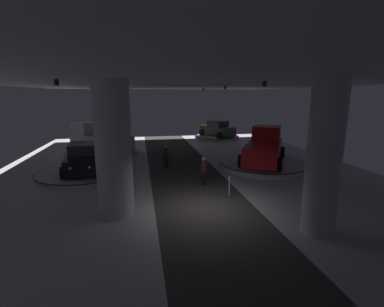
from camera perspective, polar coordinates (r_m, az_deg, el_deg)
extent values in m
cube|color=#B2B2B7|center=(12.52, 2.75, -11.22)|extent=(24.00, 44.00, 0.05)
cube|color=#383330|center=(12.51, 2.75, -11.10)|extent=(4.40, 44.00, 0.01)
cube|color=silver|center=(11.53, 3.03, 15.17)|extent=(24.00, 44.00, 0.10)
cylinder|color=black|center=(11.30, -25.90, 12.92)|extent=(0.16, 0.16, 0.22)
cylinder|color=black|center=(17.37, -19.88, 12.65)|extent=(0.16, 0.16, 0.22)
cylinder|color=black|center=(23.39, -17.99, 12.42)|extent=(0.16, 0.16, 0.22)
cylinder|color=black|center=(12.04, 14.57, 13.58)|extent=(0.16, 0.16, 0.22)
cylinder|color=black|center=(17.83, 6.75, 13.22)|extent=(0.16, 0.16, 0.22)
cylinder|color=black|center=(23.94, 2.32, 12.95)|extent=(0.16, 0.16, 0.22)
cylinder|color=silver|center=(11.58, -15.69, 0.80)|extent=(1.44, 1.44, 5.50)
cylinder|color=silver|center=(10.64, 25.30, -0.87)|extent=(1.17, 1.17, 5.50)
cylinder|color=#B7B7BC|center=(18.69, -21.05, -3.66)|extent=(5.53, 5.53, 0.25)
cylinder|color=black|center=(18.67, -21.07, -3.38)|extent=(5.64, 5.64, 0.05)
cube|color=black|center=(18.52, -21.21, -1.47)|extent=(2.15, 4.34, 0.90)
cube|color=#2D3842|center=(18.52, -21.35, 0.89)|extent=(1.72, 2.03, 0.70)
cylinder|color=black|center=(17.12, -18.26, -3.24)|extent=(0.28, 0.70, 0.68)
cylinder|color=black|center=(17.34, -24.87, -3.57)|extent=(0.28, 0.70, 0.68)
cylinder|color=black|center=(19.89, -17.92, -1.15)|extent=(0.28, 0.70, 0.68)
cylinder|color=black|center=(20.09, -23.61, -1.45)|extent=(0.28, 0.70, 0.68)
sphere|color=white|center=(16.45, -20.19, -2.61)|extent=(0.18, 0.18, 0.18)
sphere|color=white|center=(16.57, -23.60, -2.78)|extent=(0.18, 0.18, 0.18)
cylinder|color=#B7B7BC|center=(23.93, -17.81, 0.00)|extent=(5.57, 5.57, 0.36)
cylinder|color=black|center=(23.90, -17.84, 0.35)|extent=(5.68, 5.68, 0.05)
cube|color=silver|center=(23.76, -17.96, 2.19)|extent=(5.28, 5.18, 1.20)
cube|color=silver|center=(24.96, -20.59, 4.89)|extent=(2.54, 2.55, 1.00)
cube|color=#28333D|center=(24.55, -19.88, 4.84)|extent=(1.26, 1.32, 0.75)
cylinder|color=black|center=(24.61, -22.76, 1.38)|extent=(0.80, 0.78, 0.84)
cylinder|color=black|center=(25.97, -18.50, 2.21)|extent=(0.80, 0.78, 0.84)
cylinder|color=black|center=(21.67, -17.19, 0.46)|extent=(0.80, 0.78, 0.84)
cylinder|color=black|center=(23.21, -12.76, 1.44)|extent=(0.80, 0.78, 0.84)
cylinder|color=#B7B7BC|center=(31.53, 5.03, 3.28)|extent=(4.82, 4.82, 0.35)
cylinder|color=black|center=(31.51, 5.04, 3.54)|extent=(4.92, 4.92, 0.05)
cube|color=#2D5638|center=(31.42, 5.06, 4.70)|extent=(3.58, 4.55, 0.90)
cube|color=#2D3842|center=(31.23, 5.28, 6.03)|extent=(2.28, 2.41, 0.70)
cylinder|color=black|center=(31.83, 1.96, 4.34)|extent=(0.52, 0.70, 0.68)
cylinder|color=black|center=(33.17, 4.58, 4.61)|extent=(0.52, 0.70, 0.68)
cylinder|color=black|center=(29.76, 5.57, 3.75)|extent=(0.52, 0.70, 0.68)
cylinder|color=black|center=(31.18, 8.20, 4.06)|extent=(0.52, 0.70, 0.68)
sphere|color=white|center=(32.58, 1.91, 5.19)|extent=(0.18, 0.18, 0.18)
sphere|color=white|center=(33.24, 3.21, 5.31)|extent=(0.18, 0.18, 0.18)
cylinder|color=#B7B7BC|center=(19.67, 14.20, -2.30)|extent=(5.63, 5.63, 0.36)
cylinder|color=black|center=(19.63, 14.23, -1.88)|extent=(5.74, 5.74, 0.05)
cube|color=red|center=(19.46, 14.34, 0.35)|extent=(4.50, 5.63, 1.20)
cube|color=red|center=(20.96, 14.96, 4.04)|extent=(2.50, 2.43, 1.00)
cube|color=#28333D|center=(20.46, 14.83, 3.87)|extent=(1.55, 0.95, 0.75)
cylinder|color=black|center=(21.47, 11.68, 0.64)|extent=(0.67, 0.87, 0.84)
cylinder|color=black|center=(21.28, 17.95, 0.21)|extent=(0.67, 0.87, 0.84)
cylinder|color=black|center=(17.88, 9.94, -1.54)|extent=(0.67, 0.87, 0.84)
cylinder|color=black|center=(17.65, 17.48, -2.10)|extent=(0.67, 0.87, 0.84)
cylinder|color=silver|center=(31.02, -16.99, 2.60)|extent=(5.80, 5.80, 0.28)
cylinder|color=black|center=(31.00, -17.00, 2.80)|extent=(5.92, 5.92, 0.05)
cube|color=navy|center=(30.91, -17.07, 3.97)|extent=(2.58, 4.47, 0.90)
cube|color=#2D3842|center=(30.68, -17.24, 5.31)|extent=(1.90, 2.17, 0.70)
cylinder|color=black|center=(32.61, -17.97, 3.83)|extent=(0.35, 0.71, 0.68)
cylinder|color=black|center=(32.03, -14.57, 3.89)|extent=(0.35, 0.71, 0.68)
cylinder|color=black|center=(29.94, -19.68, 3.03)|extent=(0.35, 0.71, 0.68)
cylinder|color=black|center=(29.31, -16.01, 3.09)|extent=(0.35, 0.71, 0.68)
sphere|color=white|center=(33.00, -16.84, 4.66)|extent=(0.18, 0.18, 0.18)
sphere|color=white|center=(32.71, -15.18, 4.69)|extent=(0.18, 0.18, 0.18)
cylinder|color=black|center=(19.04, -5.04, -1.77)|extent=(0.14, 0.14, 0.80)
cylinder|color=black|center=(19.05, -5.57, -1.77)|extent=(0.14, 0.14, 0.80)
cylinder|color=#472323|center=(18.90, -5.34, 0.18)|extent=(0.32, 0.32, 0.62)
sphere|color=tan|center=(18.82, -5.37, 1.43)|extent=(0.22, 0.22, 0.22)
cylinder|color=black|center=(15.39, 2.57, -5.06)|extent=(0.14, 0.14, 0.80)
cylinder|color=black|center=(15.52, 2.14, -4.91)|extent=(0.14, 0.14, 0.80)
cylinder|color=#472323|center=(15.27, 2.38, -2.62)|extent=(0.32, 0.32, 0.62)
sphere|color=beige|center=(15.17, 2.39, -1.08)|extent=(0.22, 0.22, 0.22)
cylinder|color=#333338|center=(14.04, 7.55, -8.50)|extent=(0.28, 0.28, 0.04)
cylinder|color=#B2B2B7|center=(13.88, 7.60, -6.72)|extent=(0.07, 0.07, 0.96)
sphere|color=#B2B2B7|center=(13.74, 7.66, -4.82)|extent=(0.10, 0.10, 0.10)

